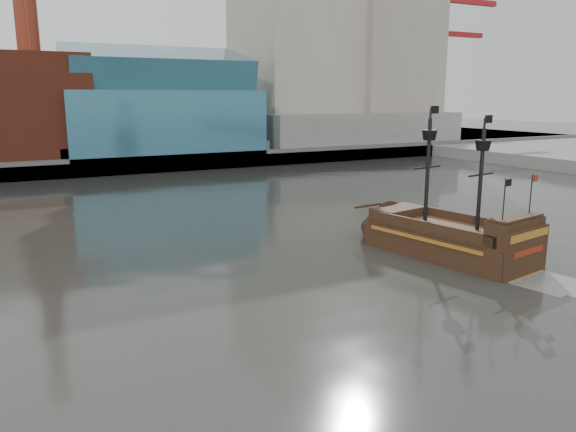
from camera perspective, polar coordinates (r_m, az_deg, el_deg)
ground at (r=26.90m, az=7.11°, el=-12.56°), size 400.00×400.00×0.00m
promenade_far at (r=113.30m, az=-20.55°, el=6.20°), size 220.00×60.00×2.00m
seawall at (r=84.24m, az=-17.91°, el=4.79°), size 220.00×1.00×2.60m
skyline at (r=107.13m, az=-18.07°, el=18.72°), size 149.00×45.00×62.00m
crane_a at (r=138.08m, az=15.09°, el=15.01°), size 22.50×4.00×32.25m
crane_b at (r=151.77m, az=15.15°, el=13.37°), size 19.10×4.00×26.25m
pirate_ship at (r=41.34m, az=16.18°, el=-2.61°), size 7.06×15.62×11.28m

